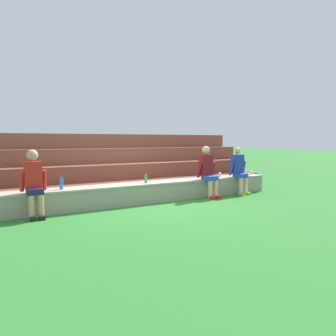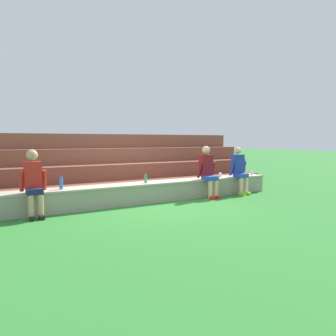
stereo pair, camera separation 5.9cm
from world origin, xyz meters
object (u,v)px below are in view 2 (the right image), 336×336
water_bottle_mid_left (146,179)px  plastic_cup_middle (252,173)px  person_center (239,169)px  water_bottle_near_right (61,183)px  person_far_left (34,181)px  person_left_of_center (208,170)px  plastic_cup_left_end (220,175)px

water_bottle_mid_left → plastic_cup_middle: size_ratio=2.16×
person_center → water_bottle_mid_left: 2.95m
water_bottle_near_right → plastic_cup_middle: bearing=0.8°
person_center → water_bottle_near_right: 5.01m
person_far_left → water_bottle_near_right: size_ratio=4.92×
person_far_left → person_left_of_center: 4.45m
person_far_left → plastic_cup_left_end: 5.17m
person_center → plastic_cup_middle: (0.88, 0.35, -0.17)m
plastic_cup_left_end → water_bottle_near_right: bearing=-179.3°
person_center → person_far_left: bearing=-180.0°
water_bottle_near_right → plastic_cup_left_end: bearing=0.7°
person_center → water_bottle_mid_left: size_ratio=5.68×
person_far_left → plastic_cup_middle: size_ratio=12.44×
person_far_left → person_center: (5.60, 0.00, -0.02)m
person_left_of_center → person_center: bearing=-0.1°
water_bottle_near_right → water_bottle_mid_left: (2.06, -0.03, -0.02)m
person_far_left → person_left_of_center: (4.45, 0.00, 0.01)m
person_far_left → person_center: size_ratio=1.01×
person_far_left → person_left_of_center: size_ratio=0.98×
person_left_of_center → plastic_cup_middle: (2.03, 0.35, -0.20)m
person_far_left → water_bottle_near_right: (0.60, 0.27, -0.11)m
water_bottle_mid_left → plastic_cup_middle: water_bottle_mid_left is taller
water_bottle_mid_left → water_bottle_near_right: bearing=179.1°
person_left_of_center → plastic_cup_middle: person_left_of_center is taller
water_bottle_near_right → water_bottle_mid_left: water_bottle_near_right is taller
person_far_left → plastic_cup_middle: person_far_left is taller
person_center → plastic_cup_left_end: person_center is taller
person_far_left → person_center: person_far_left is taller
plastic_cup_middle → person_left_of_center: bearing=-170.2°
person_far_left → water_bottle_mid_left: (2.66, 0.24, -0.13)m
person_far_left → plastic_cup_left_end: (5.16, 0.33, -0.18)m
person_far_left → person_center: bearing=0.0°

